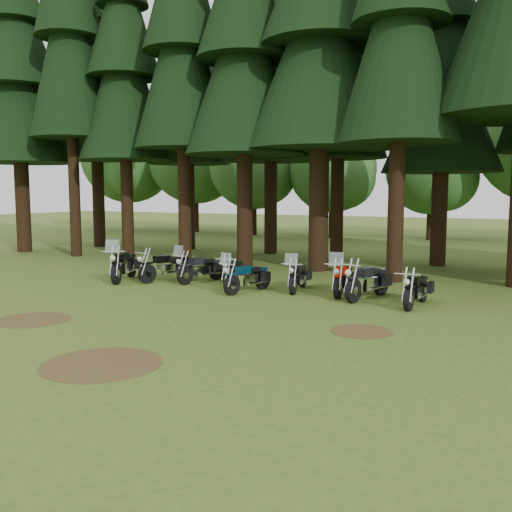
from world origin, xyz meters
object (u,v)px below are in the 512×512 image
Objects in this scene: motorcycle_2 at (201,269)px; motorcycle_8 at (416,290)px; motorcycle_1 at (166,268)px; motorcycle_7 at (368,283)px; motorcycle_0 at (124,266)px; motorcycle_5 at (298,277)px; motorcycle_3 at (233,272)px; motorcycle_4 at (247,278)px; motorcycle_6 at (343,279)px.

motorcycle_8 is (7.50, -0.86, -0.02)m from motorcycle_2.
motorcycle_1 is 0.94× the size of motorcycle_7.
motorcycle_5 is (6.28, 0.84, -0.08)m from motorcycle_0.
motorcycle_3 is 0.96× the size of motorcycle_8.
motorcycle_8 is at bearing -21.56° from motorcycle_5.
motorcycle_2 is 0.94× the size of motorcycle_7.
motorcycle_7 is (4.75, -0.46, 0.06)m from motorcycle_3.
motorcycle_0 is 1.16× the size of motorcycle_5.
motorcycle_1 is 1.03× the size of motorcycle_4.
motorcycle_0 is 7.81m from motorcycle_6.
motorcycle_1 reaches higher than motorcycle_3.
motorcycle_8 reaches higher than motorcycle_3.
motorcycle_7 is (7.25, -0.11, 0.02)m from motorcycle_1.
motorcycle_4 is 2.95m from motorcycle_6.
motorcycle_7 is (6.02, -0.41, 0.03)m from motorcycle_2.
motorcycle_7 is 1.54m from motorcycle_8.
motorcycle_0 is at bearing 179.86° from motorcycle_6.
motorcycle_2 is 2.58m from motorcycle_4.
motorcycle_1 is 2.52m from motorcycle_3.
motorcycle_3 is 3.89m from motorcycle_6.
motorcycle_0 reaches higher than motorcycle_7.
motorcycle_0 is at bearing -163.01° from motorcycle_7.
motorcycle_3 is (3.87, 0.96, -0.09)m from motorcycle_0.
motorcycle_2 is 7.55m from motorcycle_8.
motorcycle_6 reaches higher than motorcycle_3.
motorcycle_6 reaches higher than motorcycle_8.
motorcycle_4 is 0.93× the size of motorcycle_6.
motorcycle_6 is at bearing 171.19° from motorcycle_7.
motorcycle_4 is at bearing -9.23° from motorcycle_2.
motorcycle_6 is (3.89, -0.10, 0.04)m from motorcycle_3.
motorcycle_5 is at bearing 171.49° from motorcycle_8.
motorcycle_4 is 1.01× the size of motorcycle_5.
motorcycle_2 is at bearing 168.85° from motorcycle_5.
motorcycle_5 is 3.90m from motorcycle_8.
motorcycle_3 is 2.41m from motorcycle_5.
motorcycle_4 is at bearing -57.45° from motorcycle_3.
motorcycle_3 is (2.50, 0.35, -0.04)m from motorcycle_1.
motorcycle_2 is 5.16m from motorcycle_6.
motorcycle_7 is (0.86, -0.36, 0.01)m from motorcycle_6.
motorcycle_6 is (6.39, 0.24, 0.00)m from motorcycle_1.
motorcycle_6 is 2.47m from motorcycle_8.
motorcycle_1 is 7.25m from motorcycle_7.
motorcycle_8 is at bearing 15.80° from motorcycle_1.
motorcycle_6 reaches higher than motorcycle_2.
motorcycle_2 is at bearing 170.75° from motorcycle_4.
motorcycle_5 is at bearing -14.07° from motorcycle_0.
motorcycle_5 is (1.31, 0.94, -0.01)m from motorcycle_4.
motorcycle_5 is at bearing -174.52° from motorcycle_7.
motorcycle_5 is at bearing 12.86° from motorcycle_2.
motorcycle_2 reaches higher than motorcycle_7.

